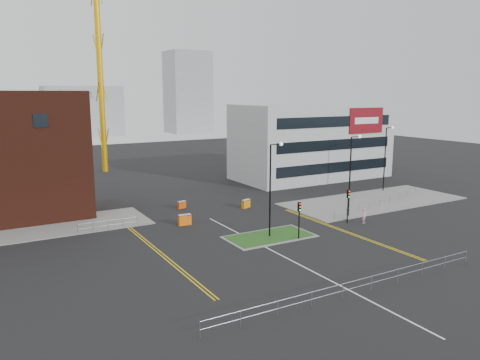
% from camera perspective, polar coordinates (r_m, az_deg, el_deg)
% --- Properties ---
extents(ground, '(200.00, 200.00, 0.00)m').
position_cam_1_polar(ground, '(38.53, 7.78, -10.45)').
color(ground, black).
rests_on(ground, ground).
extents(pavement_left, '(28.00, 8.00, 0.12)m').
position_cam_1_polar(pavement_left, '(52.19, -26.52, -5.80)').
color(pavement_left, slate).
rests_on(pavement_left, ground).
extents(pavement_right, '(24.00, 10.00, 0.12)m').
position_cam_1_polar(pavement_right, '(62.72, 15.93, -2.47)').
color(pavement_right, slate).
rests_on(pavement_right, ground).
extents(island_kerb, '(8.60, 4.60, 0.08)m').
position_cam_1_polar(island_kerb, '(45.75, 3.62, -6.91)').
color(island_kerb, slate).
rests_on(island_kerb, ground).
extents(grass_island, '(8.00, 4.00, 0.12)m').
position_cam_1_polar(grass_island, '(45.75, 3.62, -6.88)').
color(grass_island, '#25531B').
rests_on(grass_island, ground).
extents(office_block, '(25.00, 12.20, 12.00)m').
position_cam_1_polar(office_block, '(77.60, 8.70, 4.69)').
color(office_block, '#ADAFB2').
rests_on(office_block, ground).
extents(tower_crane, '(51.61, 14.04, 40.55)m').
position_cam_1_polar(tower_crane, '(89.63, -13.70, 19.32)').
color(tower_crane, '#EFAE0E').
rests_on(tower_crane, ground).
extents(streetlamp_island, '(1.46, 0.36, 9.18)m').
position_cam_1_polar(streetlamp_island, '(44.56, 3.93, -0.26)').
color(streetlamp_island, black).
rests_on(streetlamp_island, ground).
extents(streetlamp_right_near, '(1.46, 0.36, 9.18)m').
position_cam_1_polar(streetlamp_right_near, '(53.53, 13.46, 1.30)').
color(streetlamp_right_near, black).
rests_on(streetlamp_right_near, ground).
extents(streetlamp_right_far, '(1.46, 0.36, 9.18)m').
position_cam_1_polar(streetlamp_right_far, '(68.99, 17.39, 3.12)').
color(streetlamp_right_far, black).
rests_on(streetlamp_right_far, ground).
extents(traffic_light_island, '(0.28, 0.33, 3.65)m').
position_cam_1_polar(traffic_light_island, '(44.60, 7.24, -4.06)').
color(traffic_light_island, black).
rests_on(traffic_light_island, ground).
extents(traffic_light_right, '(0.28, 0.33, 3.65)m').
position_cam_1_polar(traffic_light_right, '(51.13, 13.06, -2.36)').
color(traffic_light_right, black).
rests_on(traffic_light_right, ground).
extents(railing_front, '(24.05, 0.05, 1.10)m').
position_cam_1_polar(railing_front, '(34.06, 14.12, -12.15)').
color(railing_front, gray).
rests_on(railing_front, ground).
extents(railing_left, '(6.05, 0.05, 1.10)m').
position_cam_1_polar(railing_left, '(49.40, -15.79, -5.12)').
color(railing_left, gray).
rests_on(railing_left, ground).
extents(railing_right, '(19.05, 5.05, 1.10)m').
position_cam_1_polar(railing_right, '(59.83, 16.68, -2.43)').
color(railing_right, gray).
rests_on(railing_right, ground).
extents(centre_line, '(0.15, 30.00, 0.01)m').
position_cam_1_polar(centre_line, '(40.02, 6.01, -9.59)').
color(centre_line, silver).
rests_on(centre_line, ground).
extents(yellow_left_a, '(0.12, 24.00, 0.01)m').
position_cam_1_polar(yellow_left_a, '(42.80, -10.42, -8.36)').
color(yellow_left_a, gold).
rests_on(yellow_left_a, ground).
extents(yellow_left_b, '(0.12, 24.00, 0.01)m').
position_cam_1_polar(yellow_left_b, '(42.89, -10.04, -8.31)').
color(yellow_left_b, gold).
rests_on(yellow_left_b, ground).
extents(yellow_right_a, '(0.12, 20.00, 0.01)m').
position_cam_1_polar(yellow_right_a, '(48.71, 12.36, -6.09)').
color(yellow_right_a, gold).
rests_on(yellow_right_a, ground).
extents(yellow_right_b, '(0.12, 20.00, 0.01)m').
position_cam_1_polar(yellow_right_b, '(48.91, 12.62, -6.03)').
color(yellow_right_b, gold).
rests_on(yellow_right_b, ground).
extents(skyline_b, '(24.00, 12.00, 16.00)m').
position_cam_1_polar(skyline_b, '(161.67, -18.61, 7.95)').
color(skyline_b, gray).
rests_on(skyline_b, ground).
extents(skyline_c, '(14.00, 12.00, 28.00)m').
position_cam_1_polar(skyline_c, '(167.41, -6.38, 10.56)').
color(skyline_c, gray).
rests_on(skyline_c, ground).
extents(skyline_d, '(30.00, 12.00, 12.00)m').
position_cam_1_polar(skyline_d, '(169.09, -25.28, 6.91)').
color(skyline_d, gray).
rests_on(skyline_d, ground).
extents(pedestrian, '(0.69, 0.60, 1.60)m').
position_cam_1_polar(pedestrian, '(51.90, 14.91, -4.26)').
color(pedestrian, pink).
rests_on(pedestrian, ground).
extents(barrier_left, '(1.38, 0.51, 1.15)m').
position_cam_1_polar(barrier_left, '(49.89, -6.75, -4.78)').
color(barrier_left, orange).
rests_on(barrier_left, ground).
extents(barrier_mid, '(1.13, 0.61, 0.90)m').
position_cam_1_polar(barrier_mid, '(57.04, -7.12, -2.98)').
color(barrier_mid, '#D94C0C').
rests_on(barrier_mid, ground).
extents(barrier_right, '(1.30, 0.82, 1.04)m').
position_cam_1_polar(barrier_right, '(56.85, 0.73, -2.87)').
color(barrier_right, orange).
rests_on(barrier_right, ground).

